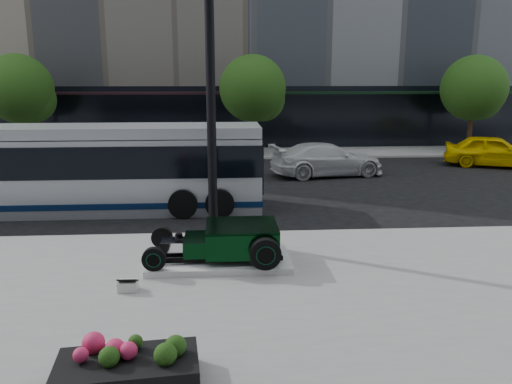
{
  "coord_description": "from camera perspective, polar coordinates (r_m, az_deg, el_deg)",
  "views": [
    {
      "loc": [
        -0.77,
        -15.92,
        4.5
      ],
      "look_at": [
        0.2,
        -1.56,
        1.2
      ],
      "focal_mm": 35.0,
      "sensor_mm": 36.0,
      "label": 1
    }
  ],
  "objects": [
    {
      "name": "display_plinth",
      "position": [
        12.24,
        -4.23,
        -7.72
      ],
      "size": [
        3.4,
        1.8,
        0.15
      ],
      "primitive_type": "cube",
      "color": "silver",
      "rests_on": "sidewalk_near"
    },
    {
      "name": "flower_planter",
      "position": [
        7.9,
        -14.46,
        -19.11
      ],
      "size": [
        2.13,
        1.22,
        0.66
      ],
      "color": "black",
      "rests_on": "sidewalk_near"
    },
    {
      "name": "info_plaque",
      "position": [
        11.0,
        -14.43,
        -10.27
      ],
      "size": [
        0.41,
        0.31,
        0.31
      ],
      "color": "silver",
      "rests_on": "sidewalk_near"
    },
    {
      "name": "sidewalk_far",
      "position": [
        30.26,
        -2.38,
        4.46
      ],
      "size": [
        70.0,
        4.0,
        0.12
      ],
      "primitive_type": "cube",
      "color": "gray",
      "rests_on": "ground"
    },
    {
      "name": "white_sedan",
      "position": [
        23.66,
        8.13,
        3.71
      ],
      "size": [
        5.58,
        3.03,
        1.54
      ],
      "primitive_type": "imported",
      "rotation": [
        0.0,
        0.0,
        1.74
      ],
      "color": "silver",
      "rests_on": "ground"
    },
    {
      "name": "hot_rod",
      "position": [
        12.07,
        -2.68,
        -5.46
      ],
      "size": [
        3.22,
        2.0,
        0.81
      ],
      "color": "black",
      "rests_on": "display_plinth"
    },
    {
      "name": "ground",
      "position": [
        16.56,
        -1.06,
        -2.85
      ],
      "size": [
        120.0,
        120.0,
        0.0
      ],
      "primitive_type": "plane",
      "color": "black",
      "rests_on": "ground"
    },
    {
      "name": "transit_bus",
      "position": [
        18.07,
        -18.92,
        2.61
      ],
      "size": [
        12.12,
        2.88,
        2.92
      ],
      "color": "#AEB2B8",
      "rests_on": "ground"
    },
    {
      "name": "street_trees",
      "position": [
        29.07,
        -0.09,
        11.47
      ],
      "size": [
        29.8,
        3.8,
        5.7
      ],
      "color": "black",
      "rests_on": "sidewalk_far"
    },
    {
      "name": "lamppost",
      "position": [
        13.26,
        -5.17,
        10.1
      ],
      "size": [
        0.44,
        0.44,
        8.09
      ],
      "color": "black",
      "rests_on": "sidewalk_near"
    },
    {
      "name": "yellow_taxi",
      "position": [
        28.56,
        25.51,
        4.24
      ],
      "size": [
        5.15,
        3.71,
        1.63
      ],
      "primitive_type": "imported",
      "rotation": [
        0.0,
        0.0,
        1.15
      ],
      "color": "#E4BF00",
      "rests_on": "ground"
    }
  ]
}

